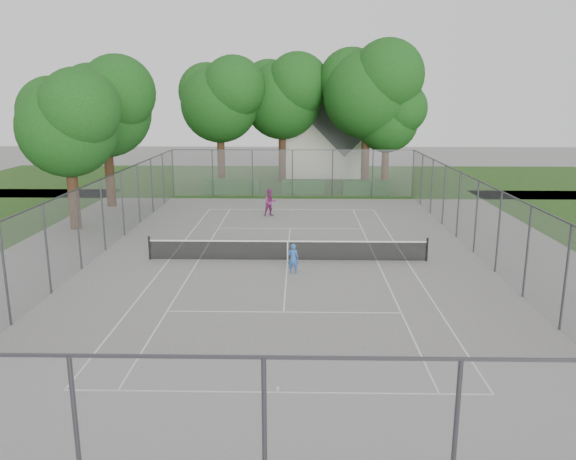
{
  "coord_description": "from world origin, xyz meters",
  "views": [
    {
      "loc": [
        0.53,
        -24.86,
        7.38
      ],
      "look_at": [
        0.0,
        1.0,
        1.2
      ],
      "focal_mm": 35.0,
      "sensor_mm": 36.0,
      "label": 1
    }
  ],
  "objects_px": {
    "girl_player": "(293,258)",
    "woman_player": "(270,202)",
    "tennis_net": "(288,250)",
    "house": "(322,133)"
  },
  "relations": [
    {
      "from": "girl_player",
      "to": "woman_player",
      "type": "height_order",
      "value": "woman_player"
    },
    {
      "from": "house",
      "to": "woman_player",
      "type": "relative_size",
      "value": 5.73
    },
    {
      "from": "tennis_net",
      "to": "house",
      "type": "relative_size",
      "value": 1.3
    },
    {
      "from": "tennis_net",
      "to": "house",
      "type": "xyz_separation_m",
      "value": [
        2.61,
        29.11,
        3.46
      ]
    },
    {
      "from": "tennis_net",
      "to": "girl_player",
      "type": "height_order",
      "value": "girl_player"
    },
    {
      "from": "tennis_net",
      "to": "woman_player",
      "type": "xyz_separation_m",
      "value": [
        -1.3,
        9.87,
        0.35
      ]
    },
    {
      "from": "girl_player",
      "to": "tennis_net",
      "type": "bearing_deg",
      "value": -75.97
    },
    {
      "from": "tennis_net",
      "to": "girl_player",
      "type": "distance_m",
      "value": 1.92
    },
    {
      "from": "house",
      "to": "girl_player",
      "type": "relative_size",
      "value": 7.62
    },
    {
      "from": "girl_player",
      "to": "woman_player",
      "type": "relative_size",
      "value": 0.75
    }
  ]
}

